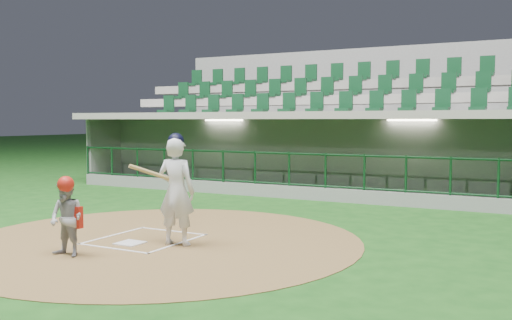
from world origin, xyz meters
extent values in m
plane|color=#154513|center=(0.00, 0.00, 0.00)|extent=(120.00, 120.00, 0.00)
cylinder|color=brown|center=(0.30, -0.20, 0.01)|extent=(7.20, 7.20, 0.01)
cube|color=silver|center=(0.00, -0.70, 0.02)|extent=(0.43, 0.43, 0.02)
cube|color=white|center=(-0.75, -0.30, 0.02)|extent=(0.05, 1.80, 0.01)
cube|color=white|center=(0.75, -0.30, 0.02)|extent=(0.05, 1.80, 0.01)
cube|color=white|center=(0.00, 0.55, 0.02)|extent=(1.55, 0.05, 0.01)
cube|color=white|center=(0.00, -1.15, 0.02)|extent=(1.55, 0.05, 0.01)
cube|color=slate|center=(0.00, 7.50, -0.55)|extent=(15.00, 3.00, 0.10)
cube|color=slate|center=(0.00, 9.10, 0.85)|extent=(15.00, 0.20, 2.70)
cube|color=#9F9B8C|center=(0.00, 8.98, 1.10)|extent=(13.50, 0.04, 0.90)
cube|color=slate|center=(-7.50, 7.50, 0.85)|extent=(0.20, 3.00, 2.70)
cube|color=gray|center=(0.00, 7.25, 2.30)|extent=(15.40, 3.50, 0.20)
cube|color=gray|center=(0.00, 5.95, 0.15)|extent=(15.00, 0.15, 0.40)
cube|color=black|center=(0.00, 5.95, 1.73)|extent=(15.00, 0.01, 0.95)
cube|color=brown|center=(0.00, 8.55, -0.28)|extent=(12.75, 0.40, 0.45)
cube|color=white|center=(-3.00, 7.50, 2.17)|extent=(1.30, 0.35, 0.04)
cube|color=white|center=(3.00, 7.50, 2.17)|extent=(1.30, 0.35, 0.04)
imported|color=#AD1213|center=(-5.39, 8.09, 0.47)|extent=(1.40, 1.05, 1.93)
imported|color=#A71D12|center=(-1.45, 8.22, 0.31)|extent=(1.01, 0.56, 1.62)
imported|color=#A51114|center=(1.16, 8.42, 0.28)|extent=(0.85, 0.64, 1.56)
imported|color=maroon|center=(5.21, 8.18, 0.28)|extent=(1.51, 0.82, 1.56)
cube|color=gray|center=(0.00, 10.75, 1.15)|extent=(17.00, 6.50, 2.50)
cube|color=#9C988D|center=(0.00, 9.25, 2.30)|extent=(16.60, 0.95, 0.30)
cube|color=#A09A90|center=(0.00, 10.20, 2.85)|extent=(16.60, 0.95, 0.30)
cube|color=gray|center=(0.00, 11.15, 3.40)|extent=(16.60, 0.95, 0.30)
cube|color=gray|center=(0.00, 14.10, 2.53)|extent=(17.00, 0.25, 5.05)
imported|color=silver|center=(0.78, -0.39, 0.94)|extent=(0.73, 0.53, 1.86)
sphere|color=black|center=(0.78, -0.39, 1.81)|extent=(0.28, 0.28, 0.28)
cylinder|color=tan|center=(0.53, -0.64, 1.25)|extent=(0.58, 0.79, 0.39)
imported|color=#98989E|center=(-0.27, -1.89, 0.61)|extent=(0.59, 0.46, 1.20)
sphere|color=#B51E13|center=(-0.27, -1.89, 1.16)|extent=(0.26, 0.26, 0.26)
cube|color=#B21E13|center=(-0.27, -1.74, 0.62)|extent=(0.32, 0.10, 0.35)
camera|label=1|loc=(6.56, -8.35, 2.17)|focal=40.00mm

